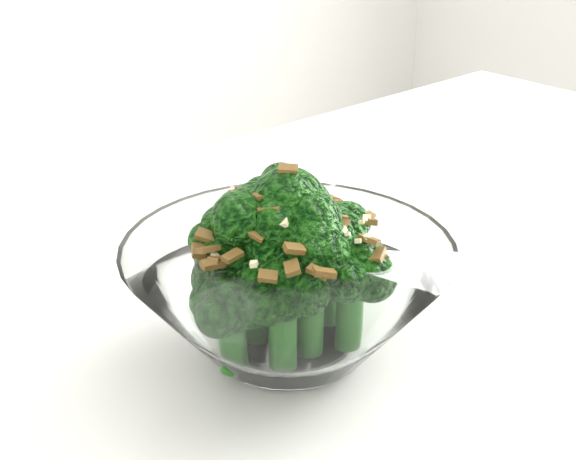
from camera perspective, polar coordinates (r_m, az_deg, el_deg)
table at (r=0.60m, az=9.48°, el=-12.42°), size 1.28×0.92×0.75m
broccoli_dish at (r=0.50m, az=-0.05°, el=-3.88°), size 0.21×0.21×0.13m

